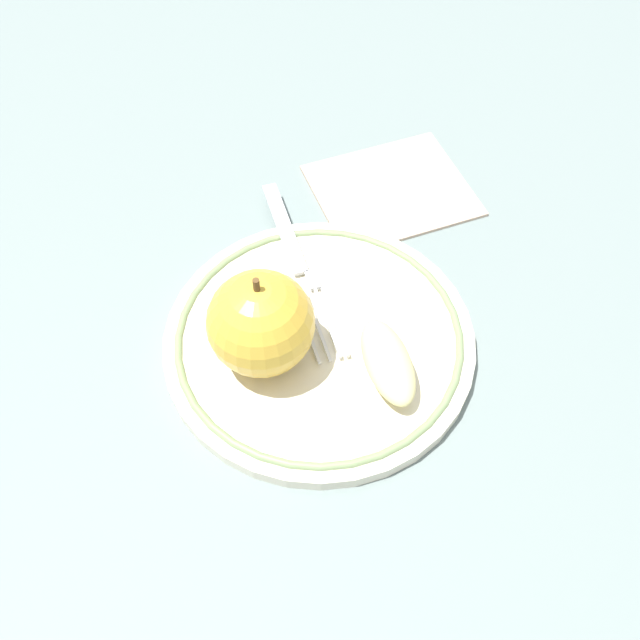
% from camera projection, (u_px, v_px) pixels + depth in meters
% --- Properties ---
extents(ground_plane, '(2.00, 2.00, 0.00)m').
position_uv_depth(ground_plane, '(337.00, 338.00, 0.54)').
color(ground_plane, slate).
extents(plate, '(0.23, 0.23, 0.01)m').
position_uv_depth(plate, '(320.00, 341.00, 0.53)').
color(plate, beige).
rests_on(plate, ground_plane).
extents(apple_red_whole, '(0.08, 0.08, 0.08)m').
position_uv_depth(apple_red_whole, '(259.00, 319.00, 0.49)').
color(apple_red_whole, gold).
rests_on(apple_red_whole, plate).
extents(apple_slice_front, '(0.08, 0.04, 0.02)m').
position_uv_depth(apple_slice_front, '(388.00, 362.00, 0.50)').
color(apple_slice_front, beige).
rests_on(apple_slice_front, plate).
extents(fork, '(0.19, 0.04, 0.00)m').
position_uv_depth(fork, '(298.00, 259.00, 0.57)').
color(fork, silver).
rests_on(fork, plate).
extents(napkin_folded, '(0.12, 0.14, 0.01)m').
position_uv_depth(napkin_folded, '(392.00, 189.00, 0.63)').
color(napkin_folded, tan).
rests_on(napkin_folded, ground_plane).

